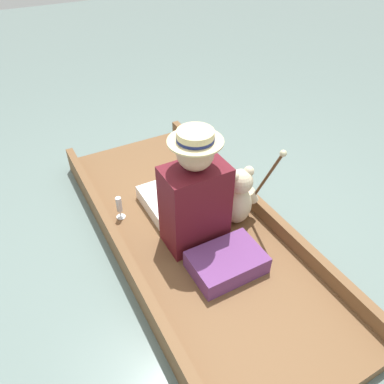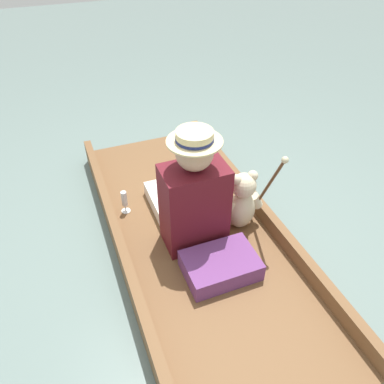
% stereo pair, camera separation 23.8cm
% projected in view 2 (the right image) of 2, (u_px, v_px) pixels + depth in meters
% --- Properties ---
extents(ground_plane, '(16.00, 16.00, 0.00)m').
position_uv_depth(ground_plane, '(194.00, 241.00, 2.73)').
color(ground_plane, slate).
extents(punt_boat, '(1.11, 2.65, 0.22)m').
position_uv_depth(punt_boat, '(194.00, 235.00, 2.69)').
color(punt_boat, brown).
rests_on(punt_boat, ground_plane).
extents(seat_cushion, '(0.45, 0.32, 0.13)m').
position_uv_depth(seat_cushion, '(220.00, 265.00, 2.34)').
color(seat_cushion, '#6B3875').
rests_on(seat_cushion, punt_boat).
extents(seated_person, '(0.41, 0.78, 0.85)m').
position_uv_depth(seated_person, '(190.00, 197.00, 2.45)').
color(seated_person, white).
rests_on(seated_person, punt_boat).
extents(teddy_bear, '(0.33, 0.19, 0.47)m').
position_uv_depth(teddy_bear, '(242.00, 202.00, 2.58)').
color(teddy_bear, beige).
rests_on(teddy_bear, punt_boat).
extents(wine_glass, '(0.07, 0.07, 0.18)m').
position_uv_depth(wine_glass, '(124.00, 200.00, 2.76)').
color(wine_glass, silver).
rests_on(wine_glass, punt_boat).
extents(walking_cane, '(0.04, 0.33, 0.70)m').
position_uv_depth(walking_cane, '(269.00, 184.00, 2.41)').
color(walking_cane, brown).
rests_on(walking_cane, punt_boat).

